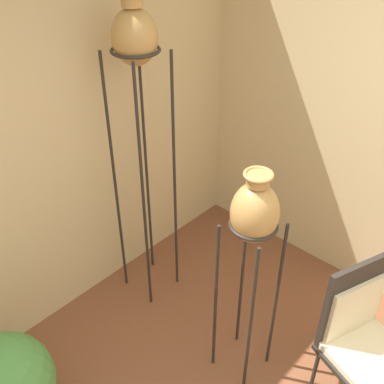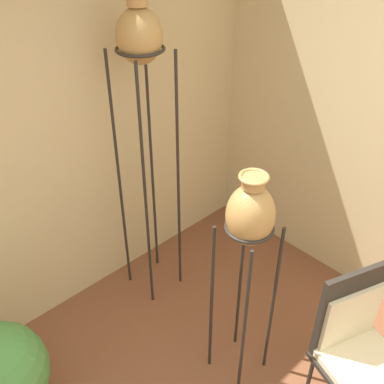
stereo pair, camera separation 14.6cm
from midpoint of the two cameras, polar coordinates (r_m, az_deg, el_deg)
The scene contains 3 objects.
vase_stand_tall at distance 2.71m, azimuth -4.97°, elevation 17.14°, with size 0.31×0.31×2.17m.
vase_stand_medium at distance 2.34m, azimuth 9.12°, elevation -3.75°, with size 0.28×0.28×1.49m.
chair at distance 2.73m, azimuth 22.11°, elevation -17.93°, with size 0.58×0.60×1.04m.
Camera 2 is at (-0.64, -0.32, 2.65)m, focal length 42.00 mm.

